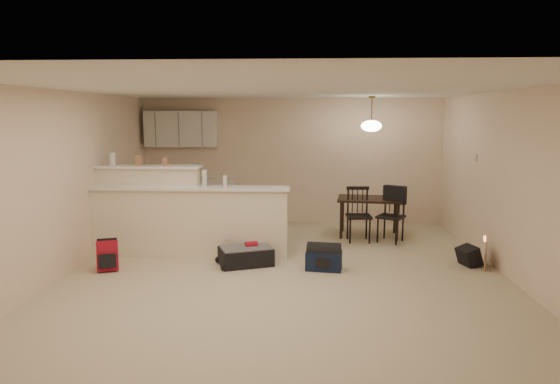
# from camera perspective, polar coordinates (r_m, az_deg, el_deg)

# --- Properties ---
(room) EXTENTS (7.00, 7.02, 2.50)m
(room) POSITION_cam_1_polar(r_m,az_deg,el_deg) (6.60, 0.57, 0.78)
(room) COLOR beige
(room) RESTS_ON ground
(breakfast_bar) EXTENTS (3.08, 0.58, 1.39)m
(breakfast_bar) POSITION_cam_1_polar(r_m,az_deg,el_deg) (7.94, -11.95, -2.75)
(breakfast_bar) COLOR #EFE2C1
(breakfast_bar) RESTS_ON ground
(upper_cabinets) EXTENTS (1.40, 0.34, 0.70)m
(upper_cabinets) POSITION_cam_1_polar(r_m,az_deg,el_deg) (10.16, -11.26, 7.10)
(upper_cabinets) COLOR white
(upper_cabinets) RESTS_ON room
(kitchen_counter) EXTENTS (1.80, 0.60, 0.90)m
(kitchen_counter) POSITION_cam_1_polar(r_m,az_deg,el_deg) (10.13, -10.10, -1.12)
(kitchen_counter) COLOR white
(kitchen_counter) RESTS_ON ground
(thermostat) EXTENTS (0.02, 0.12, 0.12)m
(thermostat) POSITION_cam_1_polar(r_m,az_deg,el_deg) (8.56, 21.45, 3.69)
(thermostat) COLOR beige
(thermostat) RESTS_ON room
(jar) EXTENTS (0.10, 0.10, 0.20)m
(jar) POSITION_cam_1_polar(r_m,az_deg,el_deg) (8.25, -18.61, 3.60)
(jar) COLOR silver
(jar) RESTS_ON breakfast_bar
(cereal_box) EXTENTS (0.10, 0.07, 0.16)m
(cereal_box) POSITION_cam_1_polar(r_m,az_deg,el_deg) (8.11, -15.84, 3.51)
(cereal_box) COLOR #9E6E51
(cereal_box) RESTS_ON breakfast_bar
(small_box) EXTENTS (0.08, 0.06, 0.12)m
(small_box) POSITION_cam_1_polar(r_m,az_deg,el_deg) (7.99, -13.01, 3.39)
(small_box) COLOR #9E6E51
(small_box) RESTS_ON breakfast_bar
(bottle_a) EXTENTS (0.07, 0.07, 0.26)m
(bottle_a) POSITION_cam_1_polar(r_m,az_deg,el_deg) (7.65, -8.63, 1.55)
(bottle_a) COLOR silver
(bottle_a) RESTS_ON breakfast_bar
(bottle_b) EXTENTS (0.06, 0.06, 0.18)m
(bottle_b) POSITION_cam_1_polar(r_m,az_deg,el_deg) (7.60, -6.32, 1.25)
(bottle_b) COLOR silver
(bottle_b) RESTS_ON breakfast_bar
(dining_table) EXTENTS (1.19, 0.86, 0.70)m
(dining_table) POSITION_cam_1_polar(r_m,az_deg,el_deg) (9.11, 10.15, -1.20)
(dining_table) COLOR black
(dining_table) RESTS_ON ground
(pendant_lamp) EXTENTS (0.36, 0.36, 0.62)m
(pendant_lamp) POSITION_cam_1_polar(r_m,az_deg,el_deg) (8.98, 10.39, 7.50)
(pendant_lamp) COLOR brown
(pendant_lamp) RESTS_ON room
(dining_chair_near) EXTENTS (0.43, 0.41, 0.94)m
(dining_chair_near) POSITION_cam_1_polar(r_m,az_deg,el_deg) (8.71, 8.99, -2.58)
(dining_chair_near) COLOR black
(dining_chair_near) RESTS_ON ground
(dining_chair_far) EXTENTS (0.55, 0.55, 0.94)m
(dining_chair_far) POSITION_cam_1_polar(r_m,az_deg,el_deg) (8.77, 12.54, -2.60)
(dining_chair_far) COLOR black
(dining_chair_far) RESTS_ON ground
(suitcase) EXTENTS (0.87, 0.72, 0.25)m
(suitcase) POSITION_cam_1_polar(r_m,az_deg,el_deg) (7.36, -3.94, -7.35)
(suitcase) COLOR black
(suitcase) RESTS_ON ground
(red_backpack) EXTENTS (0.33, 0.26, 0.43)m
(red_backpack) POSITION_cam_1_polar(r_m,az_deg,el_deg) (7.48, -19.11, -6.88)
(red_backpack) COLOR #A81325
(red_backpack) RESTS_ON ground
(navy_duffel) EXTENTS (0.53, 0.34, 0.27)m
(navy_duffel) POSITION_cam_1_polar(r_m,az_deg,el_deg) (7.14, 5.03, -7.80)
(navy_duffel) COLOR #111B36
(navy_duffel) RESTS_ON ground
(black_daypack) EXTENTS (0.30, 0.36, 0.27)m
(black_daypack) POSITION_cam_1_polar(r_m,az_deg,el_deg) (7.81, 20.78, -6.89)
(black_daypack) COLOR black
(black_daypack) RESTS_ON ground
(cardboard_sheet) EXTENTS (0.17, 0.39, 0.31)m
(cardboard_sheet) POSITION_cam_1_polar(r_m,az_deg,el_deg) (7.75, 22.44, -6.95)
(cardboard_sheet) COLOR #9E6E51
(cardboard_sheet) RESTS_ON ground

